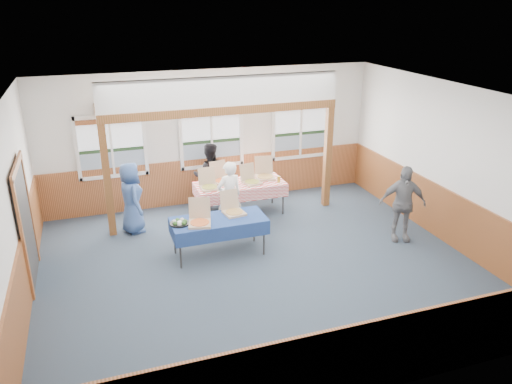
% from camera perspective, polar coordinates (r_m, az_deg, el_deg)
% --- Properties ---
extents(floor, '(8.00, 8.00, 0.00)m').
position_cam_1_polar(floor, '(9.47, 0.36, -8.47)').
color(floor, '#262F3E').
rests_on(floor, ground).
extents(ceiling, '(8.00, 8.00, 0.00)m').
position_cam_1_polar(ceiling, '(8.35, 0.41, 10.94)').
color(ceiling, white).
rests_on(ceiling, wall_back).
extents(wall_back, '(8.00, 0.00, 8.00)m').
position_cam_1_polar(wall_back, '(11.99, -5.15, 6.24)').
color(wall_back, silver).
rests_on(wall_back, floor).
extents(wall_front, '(8.00, 0.00, 8.00)m').
position_cam_1_polar(wall_front, '(5.93, 11.77, -10.81)').
color(wall_front, silver).
rests_on(wall_front, floor).
extents(wall_left, '(0.00, 8.00, 8.00)m').
position_cam_1_polar(wall_left, '(8.46, -26.18, -2.54)').
color(wall_left, silver).
rests_on(wall_left, floor).
extents(wall_right, '(0.00, 8.00, 8.00)m').
position_cam_1_polar(wall_right, '(10.71, 21.06, 3.02)').
color(wall_right, silver).
rests_on(wall_right, floor).
extents(wainscot_back, '(7.98, 0.05, 1.10)m').
position_cam_1_polar(wainscot_back, '(12.28, -4.96, 1.47)').
color(wainscot_back, brown).
rests_on(wainscot_back, floor).
extents(wainscot_front, '(7.98, 0.05, 1.10)m').
position_cam_1_polar(wainscot_front, '(6.55, 10.94, -18.51)').
color(wainscot_front, brown).
rests_on(wainscot_front, floor).
extents(wainscot_left, '(0.05, 6.98, 1.10)m').
position_cam_1_polar(wainscot_left, '(8.89, -24.92, -8.73)').
color(wainscot_left, brown).
rests_on(wainscot_left, floor).
extents(wainscot_right, '(0.05, 6.98, 1.10)m').
position_cam_1_polar(wainscot_right, '(11.05, 20.25, -2.16)').
color(wainscot_right, brown).
rests_on(wainscot_right, floor).
extents(cased_opening, '(0.06, 1.30, 2.10)m').
position_cam_1_polar(cased_opening, '(9.48, -24.87, -3.46)').
color(cased_opening, '#2D2D2D').
rests_on(cased_opening, wall_left).
extents(window_left, '(1.56, 0.10, 1.46)m').
position_cam_1_polar(window_left, '(11.62, -16.22, 5.38)').
color(window_left, white).
rests_on(window_left, wall_back).
extents(window_mid, '(1.56, 0.10, 1.46)m').
position_cam_1_polar(window_mid, '(11.93, -5.11, 6.55)').
color(window_mid, white).
rests_on(window_mid, wall_back).
extents(window_right, '(1.56, 0.10, 1.46)m').
position_cam_1_polar(window_right, '(12.65, 5.13, 7.41)').
color(window_right, white).
rests_on(window_right, wall_back).
extents(post_left, '(0.15, 0.15, 2.40)m').
position_cam_1_polar(post_left, '(10.65, -16.64, 1.19)').
color(post_left, brown).
rests_on(post_left, floor).
extents(post_right, '(0.15, 0.15, 2.40)m').
position_cam_1_polar(post_right, '(11.86, 8.18, 3.92)').
color(post_right, brown).
rests_on(post_right, floor).
extents(cross_beam, '(5.15, 0.18, 0.18)m').
position_cam_1_polar(cross_beam, '(10.65, -3.73, 9.28)').
color(cross_beam, brown).
rests_on(cross_beam, post_left).
extents(table_left, '(1.92, 1.10, 0.76)m').
position_cam_1_polar(table_left, '(9.60, -4.29, -3.40)').
color(table_left, '#2D2D2D').
rests_on(table_left, floor).
extents(table_right, '(2.21, 1.55, 0.76)m').
position_cam_1_polar(table_right, '(11.40, -1.84, 0.79)').
color(table_right, '#2D2D2D').
rests_on(table_right, floor).
extents(pizza_box_a, '(0.51, 0.58, 0.44)m').
position_cam_1_polar(pizza_box_a, '(9.37, -6.45, -3.28)').
color(pizza_box_a, tan).
rests_on(pizza_box_a, table_left).
extents(pizza_box_b, '(0.45, 0.52, 0.42)m').
position_cam_1_polar(pizza_box_b, '(9.78, -2.61, -2.10)').
color(pizza_box_b, tan).
rests_on(pizza_box_b, table_left).
extents(pizza_box_c, '(0.39, 0.47, 0.42)m').
position_cam_1_polar(pizza_box_c, '(11.09, -5.40, 0.74)').
color(pizza_box_c, tan).
rests_on(pizza_box_c, table_right).
extents(pizza_box_d, '(0.51, 0.58, 0.45)m').
position_cam_1_polar(pizza_box_d, '(11.44, -3.85, 1.46)').
color(pizza_box_d, tan).
rests_on(pizza_box_d, table_right).
extents(pizza_box_e, '(0.46, 0.52, 0.41)m').
position_cam_1_polar(pizza_box_e, '(11.36, -0.56, 1.34)').
color(pizza_box_e, tan).
rests_on(pizza_box_e, table_right).
extents(pizza_box_f, '(0.51, 0.59, 0.46)m').
position_cam_1_polar(pizza_box_f, '(11.69, 1.04, 1.94)').
color(pizza_box_f, tan).
rests_on(pizza_box_f, table_right).
extents(veggie_tray, '(0.37, 0.37, 0.09)m').
position_cam_1_polar(veggie_tray, '(9.43, -8.73, -3.49)').
color(veggie_tray, black).
rests_on(veggie_tray, table_left).
extents(drink_glass, '(0.07, 0.07, 0.15)m').
position_cam_1_polar(drink_glass, '(11.40, 2.61, 1.46)').
color(drink_glass, '#A87A1C').
rests_on(drink_glass, table_right).
extents(woman_white, '(0.62, 0.47, 1.54)m').
position_cam_1_polar(woman_white, '(10.61, -3.07, -0.48)').
color(woman_white, white).
rests_on(woman_white, floor).
extents(woman_black, '(0.85, 0.72, 1.57)m').
position_cam_1_polar(woman_black, '(11.82, -5.32, 1.88)').
color(woman_black, black).
rests_on(woman_black, floor).
extents(man_blue, '(0.61, 0.83, 1.54)m').
position_cam_1_polar(man_blue, '(10.83, -14.06, -0.65)').
color(man_blue, '#3A5891').
rests_on(man_blue, floor).
extents(person_grey, '(1.02, 0.70, 1.60)m').
position_cam_1_polar(person_grey, '(10.56, 16.38, -1.28)').
color(person_grey, slate).
rests_on(person_grey, floor).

